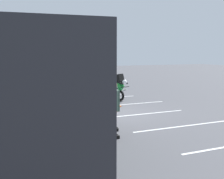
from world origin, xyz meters
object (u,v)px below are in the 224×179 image
spectator_far_left (113,104)px  spectator_right (93,95)px  spectator_left (113,100)px  spectator_centre (101,97)px  stunt_motorcycle (117,82)px  spectator_far_right (82,92)px  tour_bus (16,85)px  parked_motorcycle_silver (84,112)px  traffic_cone (117,100)px

spectator_far_left → spectator_right: bearing=-7.4°
spectator_far_left → spectator_left: bearing=-24.0°
spectator_centre → stunt_motorcycle: (4.85, -2.93, -0.03)m
spectator_far_left → spectator_centre: 1.73m
spectator_far_right → spectator_centre: bearing=-178.3°
tour_bus → spectator_far_left: size_ratio=6.32×
parked_motorcycle_silver → spectator_far_left: bearing=-172.4°
tour_bus → spectator_right: 3.34m
spectator_far_left → parked_motorcycle_silver: (2.08, 0.28, -0.60)m
tour_bus → spectator_far_right: 3.71m
spectator_centre → traffic_cone: 3.94m
tour_bus → spectator_right: tour_bus is taller
parked_motorcycle_silver → stunt_motorcycle: 5.71m
spectator_far_left → traffic_cone: spectator_far_left is taller
tour_bus → spectator_far_right: tour_bus is taller
spectator_left → spectator_right: 1.95m
tour_bus → stunt_motorcycle: size_ratio=5.89×
spectator_far_left → stunt_motorcycle: size_ratio=0.93×
spectator_far_left → spectator_left: (0.84, -0.37, -0.01)m
tour_bus → spectator_far_left: 3.23m
spectator_centre → traffic_cone: bearing=-33.8°
parked_motorcycle_silver → spectator_right: bearing=-42.0°
spectator_far_left → spectator_far_right: size_ratio=1.10×
tour_bus → spectator_centre: tour_bus is taller
spectator_left → spectator_far_right: bearing=2.8°
spectator_far_left → spectator_left: size_ratio=1.01×
spectator_centre → spectator_right: size_ratio=1.05×
traffic_cone → spectator_right: bearing=135.6°
parked_motorcycle_silver → stunt_motorcycle: size_ratio=1.06×
spectator_far_right → stunt_motorcycle: bearing=-47.6°
traffic_cone → parked_motorcycle_silver: bearing=136.2°
spectator_centre → stunt_motorcycle: 5.67m
parked_motorcycle_silver → stunt_motorcycle: bearing=-38.0°
spectator_far_left → stunt_motorcycle: spectator_far_left is taller
spectator_far_right → stunt_motorcycle: size_ratio=0.85×
spectator_far_right → parked_motorcycle_silver: size_ratio=0.81×
stunt_motorcycle → traffic_cone: stunt_motorcycle is taller
spectator_left → parked_motorcycle_silver: spectator_left is taller
spectator_right → traffic_cone: 3.06m
tour_bus → spectator_far_left: (-1.65, -2.71, -0.56)m
stunt_motorcycle → spectator_far_right: bearing=132.4°
spectator_centre → traffic_cone: size_ratio=2.81×
spectator_centre → stunt_motorcycle: size_ratio=0.91×
parked_motorcycle_silver → traffic_cone: bearing=-43.8°
spectator_right → parked_motorcycle_silver: (-0.71, 0.64, -0.52)m
spectator_right → spectator_centre: bearing=176.3°
tour_bus → spectator_right: bearing=-69.7°
spectator_right → tour_bus: bearing=110.3°
tour_bus → spectator_centre: (0.05, -3.00, -0.59)m
spectator_far_left → parked_motorcycle_silver: size_ratio=0.88×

